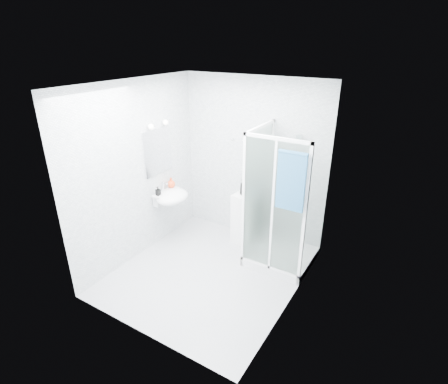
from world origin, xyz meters
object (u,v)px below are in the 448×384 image
Objects in this scene: soap_dispenser_orange at (171,183)px; soap_dispenser_black at (158,191)px; shower_enclosure at (275,235)px; storage_cabinet at (245,219)px; shampoo_bottle_b at (252,188)px; hand_towel at (291,180)px; wall_basin at (171,197)px; shampoo_bottle_a at (243,187)px.

soap_dispenser_orange is 0.35m from soap_dispenser_black.
shower_enclosure reaches higher than soap_dispenser_orange.
soap_dispenser_orange is (-1.14, -0.41, 0.53)m from storage_cabinet.
shampoo_bottle_b is (-0.56, 0.31, 0.50)m from shower_enclosure.
hand_towel is 2.15m from soap_dispenser_black.
shampoo_bottle_b is at bearing 140.75° from hand_towel.
wall_basin is 3.37× the size of soap_dispenser_orange.
shower_enclosure is at bearing 4.60° from soap_dispenser_orange.
hand_towel is (0.95, -0.67, 1.10)m from storage_cabinet.
wall_basin is at bearing 59.20° from soap_dispenser_black.
shower_enclosure is 0.81m from shampoo_bottle_b.
soap_dispenser_orange is (-0.12, 0.17, 0.15)m from wall_basin.
wall_basin is 1.27m from shampoo_bottle_b.
wall_basin is 0.24m from soap_dispenser_black.
wall_basin is at bearing -150.41° from shampoo_bottle_b.
storage_cabinet is 3.87× the size of shampoo_bottle_b.
shower_enclosure is at bearing -16.93° from storage_cabinet.
shower_enclosure is at bearing 15.50° from soap_dispenser_black.
storage_cabinet is 5.96× the size of soap_dispenser_black.
shower_enclosure is 14.17× the size of soap_dispenser_black.
wall_basin is at bearing -149.89° from shampoo_bottle_a.
soap_dispenser_orange reaches higher than wall_basin.
soap_dispenser_orange reaches higher than soap_dispenser_black.
shower_enclosure is 12.02× the size of soap_dispenser_orange.
shampoo_bottle_b is at bearing 34.14° from storage_cabinet.
storage_cabinet is at bearing 144.85° from hand_towel.
shampoo_bottle_b is (-0.87, 0.71, -0.57)m from hand_towel.
shampoo_bottle_a reaches higher than soap_dispenser_orange.
hand_towel reaches higher than storage_cabinet.
shampoo_bottle_b is 1.54× the size of soap_dispenser_black.
storage_cabinet is at bearing 33.85° from soap_dispenser_black.
storage_cabinet is 1.11× the size of hand_towel.
shampoo_bottle_a is 1.55× the size of soap_dispenser_orange.
shower_enclosure is at bearing 10.81° from wall_basin.
hand_towel is at bearing 2.38° from soap_dispenser_black.
hand_towel reaches higher than shampoo_bottle_b.
shampoo_bottle_a is at bearing 146.71° from hand_towel.
soap_dispenser_black is at bearing -86.34° from soap_dispenser_orange.
wall_basin is at bearing 177.53° from hand_towel.
shampoo_bottle_a is (-0.68, 0.25, 0.52)m from shower_enclosure.
shampoo_bottle_a is at bearing -154.56° from storage_cabinet.
soap_dispenser_black is at bearing -177.62° from hand_towel.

